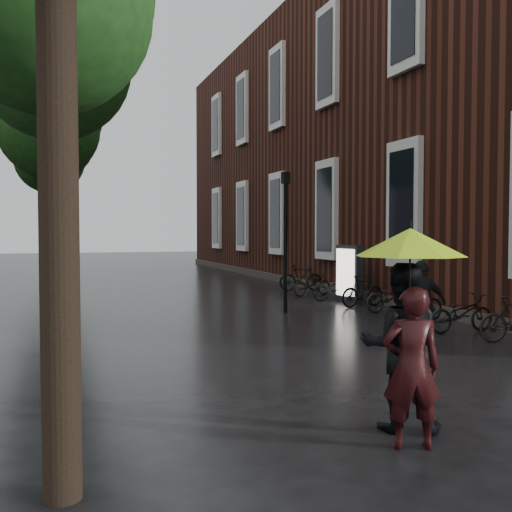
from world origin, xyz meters
name	(u,v)px	position (x,y,z in m)	size (l,w,h in m)	color
brick_building	(390,147)	(10.47, 19.46, 5.99)	(10.20, 33.20, 12.00)	#38160F
street_trees	(50,100)	(-3.99, 15.91, 6.34)	(4.33, 34.03, 8.91)	black
person_burgundy	(412,368)	(-0.59, 1.07, 0.83)	(0.61, 0.40, 1.67)	black
person_black	(401,346)	(-0.37, 1.61, 0.94)	(0.91, 0.71, 1.88)	black
lime_umbrella	(410,242)	(-0.43, 1.35, 2.11)	(1.19, 1.19, 1.75)	black
pedestrian_walking	(422,304)	(2.69, 5.63, 0.83)	(0.98, 0.41, 1.67)	black
parked_bicycles	(372,294)	(4.60, 10.81, 0.44)	(2.00, 11.58, 0.99)	black
ad_lightbox	(349,274)	(4.69, 12.40, 0.90)	(0.28, 1.19, 1.79)	black
lamp_post	(285,228)	(1.99, 10.96, 2.32)	(0.20, 0.20, 3.83)	black
cycle_sign	(74,239)	(-3.26, 17.30, 1.96)	(0.16, 0.54, 2.97)	#262628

